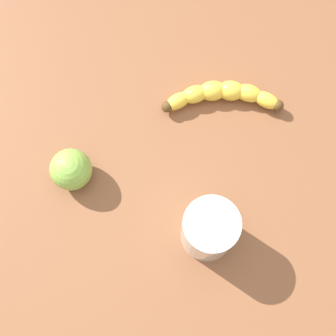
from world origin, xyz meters
The scene contains 4 objects.
wooden_tabletop centered at (0.00, 0.00, 1.50)cm, with size 120.00×120.00×3.00cm, color brown.
banana centered at (15.15, 2.37, 4.77)cm, with size 18.48×13.19×3.54cm.
smoothie_glass centered at (-1.37, -16.16, 7.81)cm, with size 8.55×8.55×10.35cm.
green_apple_fruit centered at (-13.97, 4.87, 6.48)cm, with size 6.96×6.96×6.96cm, color #84B747.
Camera 1 is at (-13.67, -22.94, 78.96)cm, focal length 49.64 mm.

